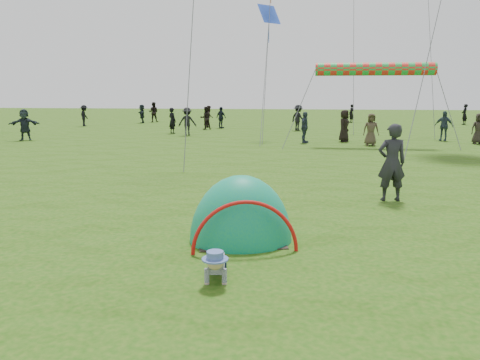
# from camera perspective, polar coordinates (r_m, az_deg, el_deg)

# --- Properties ---
(ground) EXTENTS (140.00, 140.00, 0.00)m
(ground) POSITION_cam_1_polar(r_m,az_deg,el_deg) (7.05, 6.14, -11.49)
(ground) COLOR #164B0A
(crawling_toddler) EXTENTS (0.55, 0.73, 0.52)m
(crawling_toddler) POSITION_cam_1_polar(r_m,az_deg,el_deg) (6.75, -2.93, -10.12)
(crawling_toddler) COLOR black
(crawling_toddler) RESTS_ON ground
(popup_tent) EXTENTS (2.16, 1.92, 2.40)m
(popup_tent) POSITION_cam_1_polar(r_m,az_deg,el_deg) (8.58, 0.11, -7.35)
(popup_tent) COLOR #087A7B
(popup_tent) RESTS_ON ground
(standing_adult) EXTENTS (0.76, 0.56, 1.91)m
(standing_adult) POSITION_cam_1_polar(r_m,az_deg,el_deg) (12.06, 18.01, 2.04)
(standing_adult) COLOR black
(standing_adult) RESTS_ON ground
(crowd_person_0) EXTENTS (0.59, 0.69, 1.61)m
(crowd_person_0) POSITION_cam_1_polar(r_m,az_deg,el_deg) (43.29, 13.42, 7.90)
(crowd_person_0) COLOR black
(crowd_person_0) RESTS_ON ground
(crowd_person_1) EXTENTS (0.94, 0.77, 1.80)m
(crowd_person_1) POSITION_cam_1_polar(r_m,az_deg,el_deg) (43.53, -10.50, 8.14)
(crowd_person_1) COLOR black
(crowd_person_1) RESTS_ON ground
(crowd_person_2) EXTENTS (0.99, 0.86, 1.59)m
(crowd_person_2) POSITION_cam_1_polar(r_m,az_deg,el_deg) (35.37, -2.31, 7.61)
(crowd_person_2) COLOR black
(crowd_person_2) RESTS_ON ground
(crowd_person_3) EXTENTS (1.30, 1.28, 1.80)m
(crowd_person_3) POSITION_cam_1_polar(r_m,az_deg,el_deg) (33.39, 7.10, 7.54)
(crowd_person_3) COLOR black
(crowd_person_3) RESTS_ON ground
(crowd_person_4) EXTENTS (0.80, 0.53, 1.60)m
(crowd_person_4) POSITION_cam_1_polar(r_m,az_deg,el_deg) (27.40, 27.10, 5.59)
(crowd_person_4) COLOR black
(crowd_person_4) RESTS_ON ground
(crowd_person_5) EXTENTS (1.70, 1.07, 1.75)m
(crowd_person_5) POSITION_cam_1_polar(r_m,az_deg,el_deg) (28.90, -24.77, 6.14)
(crowd_person_5) COLOR #1F272F
(crowd_person_5) RESTS_ON ground
(crowd_person_6) EXTENTS (0.73, 0.69, 1.68)m
(crowd_person_6) POSITION_cam_1_polar(r_m,az_deg,el_deg) (31.09, -8.26, 7.18)
(crowd_person_6) COLOR black
(crowd_person_6) RESTS_ON ground
(crowd_person_7) EXTENTS (0.99, 0.91, 1.64)m
(crowd_person_7) POSITION_cam_1_polar(r_m,az_deg,el_deg) (34.29, -4.22, 7.54)
(crowd_person_7) COLOR black
(crowd_person_7) RESTS_ON ground
(crowd_person_8) EXTENTS (0.65, 1.04, 1.65)m
(crowd_person_8) POSITION_cam_1_polar(r_m,az_deg,el_deg) (25.15, 7.89, 6.37)
(crowd_person_8) COLOR #2B3744
(crowd_person_8) RESTS_ON ground
(crowd_person_9) EXTENTS (1.16, 0.72, 1.73)m
(crowd_person_9) POSITION_cam_1_polar(r_m,az_deg,el_deg) (29.59, -6.44, 7.10)
(crowd_person_9) COLOR black
(crowd_person_9) RESTS_ON ground
(crowd_person_10) EXTENTS (0.81, 0.55, 1.62)m
(crowd_person_10) POSITION_cam_1_polar(r_m,az_deg,el_deg) (24.64, 15.68, 5.95)
(crowd_person_10) COLOR #433829
(crowd_person_10) RESTS_ON ground
(crowd_person_11) EXTENTS (1.11, 1.55, 1.62)m
(crowd_person_11) POSITION_cam_1_polar(r_m,az_deg,el_deg) (42.32, -11.86, 7.91)
(crowd_person_11) COLOR black
(crowd_person_11) RESTS_ON ground
(crowd_person_12) EXTENTS (0.70, 0.74, 1.70)m
(crowd_person_12) POSITION_cam_1_polar(r_m,az_deg,el_deg) (43.56, 25.69, 7.22)
(crowd_person_12) COLOR black
(crowd_person_12) RESTS_ON ground
(crowd_person_13) EXTENTS (0.69, 0.85, 1.65)m
(crowd_person_13) POSITION_cam_1_polar(r_m,az_deg,el_deg) (36.49, -3.79, 7.74)
(crowd_person_13) COLOR black
(crowd_person_13) RESTS_ON ground
(crowd_person_14) EXTENTS (1.04, 0.81, 1.65)m
(crowd_person_14) POSITION_cam_1_polar(r_m,az_deg,el_deg) (28.38, 23.58, 6.06)
(crowd_person_14) COLOR #2D3D4A
(crowd_person_14) RESTS_ON ground
(crowd_person_15) EXTENTS (0.76, 1.15, 1.67)m
(crowd_person_15) POSITION_cam_1_polar(r_m,az_deg,el_deg) (39.61, -18.44, 7.46)
(crowd_person_15) COLOR black
(crowd_person_15) RESTS_ON ground
(crowd_person_16) EXTENTS (0.81, 0.98, 1.73)m
(crowd_person_16) POSITION_cam_1_polar(r_m,az_deg,el_deg) (26.20, 12.59, 6.47)
(crowd_person_16) COLOR black
(crowd_person_16) RESTS_ON ground
(rainbow_tube_kite) EXTENTS (5.77, 0.64, 0.64)m
(rainbow_tube_kite) POSITION_cam_1_polar(r_m,az_deg,el_deg) (24.55, 16.10, 12.87)
(rainbow_tube_kite) COLOR red
(diamond_kite_4) EXTENTS (1.35, 1.35, 1.10)m
(diamond_kite_4) POSITION_cam_1_polar(r_m,az_deg,el_deg) (28.52, 3.56, 19.54)
(diamond_kite_4) COLOR blue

